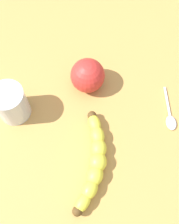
# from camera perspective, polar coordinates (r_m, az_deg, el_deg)

# --- Properties ---
(wooden_tabletop) EXTENTS (1.20, 1.20, 0.03)m
(wooden_tabletop) POSITION_cam_1_polar(r_m,az_deg,el_deg) (0.64, 0.96, -9.89)
(wooden_tabletop) COLOR #B88945
(wooden_tabletop) RESTS_ON ground
(banana) EXTENTS (0.22, 0.10, 0.04)m
(banana) POSITION_cam_1_polar(r_m,az_deg,el_deg) (0.61, 0.96, -9.99)
(banana) COLOR yellow
(banana) RESTS_ON wooden_tabletop
(smoothie_glass) EXTENTS (0.07, 0.07, 0.09)m
(smoothie_glass) POSITION_cam_1_polar(r_m,az_deg,el_deg) (0.65, -15.55, 1.60)
(smoothie_glass) COLOR silver
(smoothie_glass) RESTS_ON wooden_tabletop
(apple_fruit) EXTENTS (0.08, 0.08, 0.08)m
(apple_fruit) POSITION_cam_1_polar(r_m,az_deg,el_deg) (0.66, -0.38, 7.40)
(apple_fruit) COLOR red
(apple_fruit) RESTS_ON wooden_tabletop
(teaspoon) EXTENTS (0.11, 0.03, 0.01)m
(teaspoon) POSITION_cam_1_polar(r_m,az_deg,el_deg) (0.68, 16.12, -1.58)
(teaspoon) COLOR silver
(teaspoon) RESTS_ON wooden_tabletop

